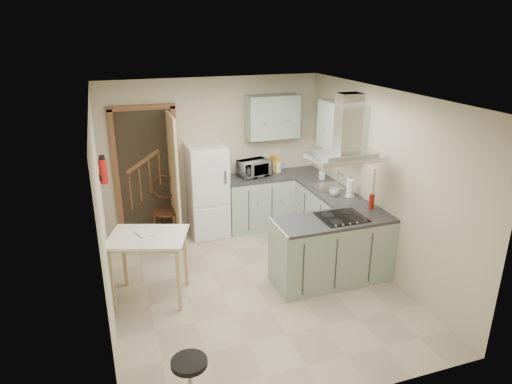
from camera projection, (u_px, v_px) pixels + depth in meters
name	position (u px, v px, depth m)	size (l,w,h in m)	color
floor	(255.00, 286.00, 6.05)	(4.20, 4.20, 0.00)	tan
ceiling	(255.00, 95.00, 5.19)	(4.20, 4.20, 0.00)	silver
back_wall	(214.00, 155.00, 7.49)	(3.60, 3.60, 0.00)	#C2B696
left_wall	(102.00, 216.00, 5.07)	(4.20, 4.20, 0.00)	#C2B696
right_wall	(381.00, 182.00, 6.17)	(4.20, 4.20, 0.00)	#C2B696
doorway	(147.00, 173.00, 7.19)	(1.10, 0.12, 2.10)	brown
fridge	(207.00, 190.00, 7.33)	(0.60, 0.60, 1.50)	white
counter_back	(258.00, 202.00, 7.70)	(1.08, 0.60, 0.90)	#9EB2A0
counter_right	(321.00, 210.00, 7.35)	(0.60, 1.95, 0.90)	#9EB2A0
splashback	(269.00, 156.00, 7.80)	(1.68, 0.02, 0.50)	beige
wall_cabinet_back	(272.00, 117.00, 7.41)	(0.85, 0.35, 0.70)	#9EB2A0
wall_cabinet_right	(342.00, 127.00, 6.66)	(0.35, 0.90, 0.70)	#9EB2A0
peninsula	(333.00, 250.00, 6.05)	(1.55, 0.65, 0.90)	#9EB2A0
hob	(342.00, 217.00, 5.92)	(0.58, 0.50, 0.01)	black
extractor_hood	(346.00, 157.00, 5.64)	(0.90, 0.55, 0.10)	silver
sink	(327.00, 187.00, 7.04)	(0.45, 0.40, 0.01)	silver
fire_extinguisher	(103.00, 171.00, 5.81)	(0.10, 0.10, 0.32)	#B2140F
drop_leaf_table	(150.00, 267.00, 5.65)	(0.92, 0.69, 0.86)	tan
bentwood_chair	(167.00, 211.00, 7.24)	(0.42, 0.42, 0.94)	#553A1C
stool	(190.00, 380.00, 4.14)	(0.33, 0.33, 0.45)	black
microwave	(254.00, 168.00, 7.51)	(0.48, 0.33, 0.27)	black
kettle	(277.00, 166.00, 7.69)	(0.15, 0.15, 0.22)	white
cereal_box	(275.00, 165.00, 7.69)	(0.07, 0.19, 0.28)	gold
soap_bottle	(322.00, 174.00, 7.37)	(0.08, 0.08, 0.18)	#B6B5C2
paper_towel	(350.00, 188.00, 6.59)	(0.11, 0.11, 0.27)	white
cup	(334.00, 192.00, 6.67)	(0.13, 0.13, 0.11)	silver
red_bottle	(372.00, 201.00, 6.18)	(0.07, 0.07, 0.21)	#AC1A0E
book	(138.00, 232.00, 5.49)	(0.17, 0.23, 0.10)	#9D3934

